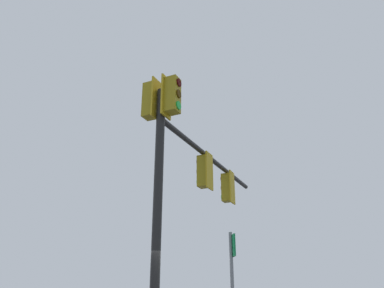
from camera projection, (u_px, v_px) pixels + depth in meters
The scene contains 1 object.
signal_mast_assembly at pixel (187, 167), 9.57m from camera, with size 3.83×5.79×6.52m.
Camera 1 is at (7.65, -4.64, 1.61)m, focal length 35.34 mm.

